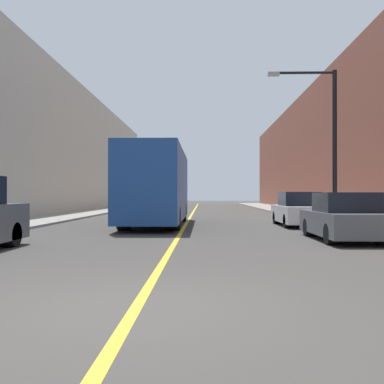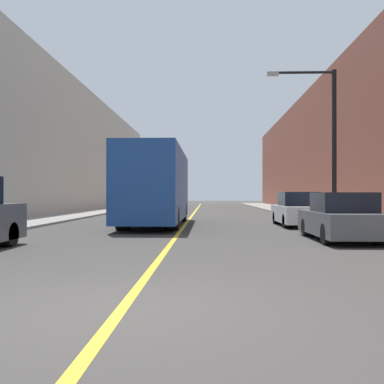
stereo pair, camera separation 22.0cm
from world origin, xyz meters
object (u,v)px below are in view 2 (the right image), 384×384
(bus, at_px, (157,186))
(car_right_near, at_px, (342,219))
(street_lamp_right, at_px, (327,134))
(car_right_mid, at_px, (298,211))

(bus, height_order, car_right_near, bus)
(bus, height_order, street_lamp_right, street_lamp_right)
(bus, relative_size, car_right_mid, 2.17)
(bus, relative_size, car_right_near, 2.32)
(bus, distance_m, car_right_mid, 6.67)
(car_right_near, height_order, car_right_mid, car_right_mid)
(car_right_mid, height_order, street_lamp_right, street_lamp_right)
(bus, distance_m, street_lamp_right, 8.08)
(bus, relative_size, street_lamp_right, 1.47)
(car_right_mid, relative_size, street_lamp_right, 0.68)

